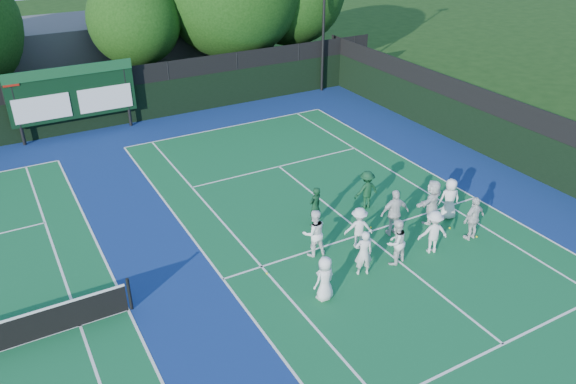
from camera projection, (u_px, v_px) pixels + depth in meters
ground at (381, 247)px, 19.39m from camera, size 120.00×120.00×0.00m
court_apron at (208, 284)px, 17.57m from camera, size 34.00×32.00×0.01m
near_court at (364, 234)px, 20.15m from camera, size 11.05×23.85×0.01m
back_fence at (94, 104)px, 28.46m from camera, size 34.00×0.08×3.00m
divider_fence_right at (541, 150)px, 23.39m from camera, size 0.08×32.00×3.00m
scoreboard at (72, 93)px, 27.31m from camera, size 6.00×0.21×3.55m
clubhouse at (128, 48)px, 36.03m from camera, size 18.00×6.00×4.00m
tree_c at (137, 22)px, 31.30m from camera, size 5.15×5.15×7.17m
tennis_ball_1 at (429, 206)px, 21.86m from camera, size 0.07×0.07×0.07m
tennis_ball_2 at (477, 237)px, 19.93m from camera, size 0.07×0.07×0.07m
tennis_ball_3 at (267, 273)px, 18.02m from camera, size 0.07×0.07×0.07m
tennis_ball_4 at (371, 228)px, 20.47m from camera, size 0.07×0.07×0.07m
tennis_ball_5 at (450, 228)px, 20.45m from camera, size 0.07×0.07×0.07m
player_front_0 at (325, 279)px, 16.61m from camera, size 0.81×0.62×1.48m
player_front_1 at (364, 253)px, 17.69m from camera, size 0.68×0.56×1.60m
player_front_2 at (396, 242)px, 18.22m from camera, size 0.89×0.76×1.62m
player_front_3 at (433, 232)px, 18.81m from camera, size 1.15×0.89×1.57m
player_front_4 at (474, 218)px, 19.50m from camera, size 1.00×0.48×1.65m
player_back_0 at (314, 233)px, 18.63m from camera, size 0.92×0.77×1.70m
player_back_1 at (359, 228)px, 19.11m from camera, size 1.11×0.90×1.50m
player_back_2 at (395, 213)px, 19.71m from camera, size 1.11×0.66×1.78m
player_back_3 at (432, 202)px, 20.51m from camera, size 1.66×1.02×1.71m
player_back_4 at (449, 199)px, 20.80m from camera, size 0.91×0.75×1.60m
coach_left at (315, 207)px, 20.31m from camera, size 0.65×0.52×1.56m
coach_right at (366, 190)px, 21.47m from camera, size 1.02×0.60×1.56m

